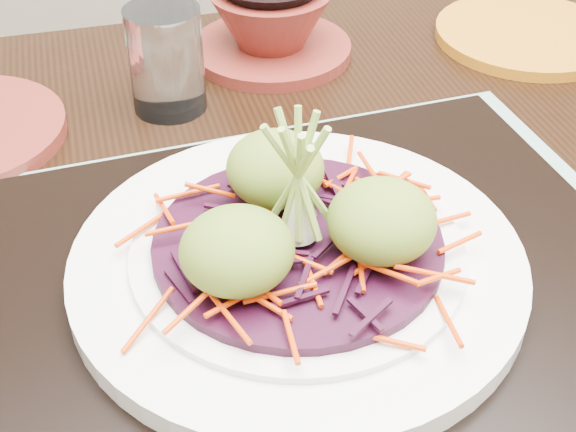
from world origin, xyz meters
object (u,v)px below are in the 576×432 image
object	(u,v)px
water_glass	(166,60)
yellow_plate	(527,34)
serving_tray	(297,284)
dining_table	(321,338)
terracotta_bowl_set	(271,27)
white_plate	(298,261)

from	to	relation	value
water_glass	yellow_plate	world-z (taller)	water_glass
serving_tray	dining_table	bearing A→B (deg)	53.02
serving_tray	terracotta_bowl_set	world-z (taller)	terracotta_bowl_set
serving_tray	terracotta_bowl_set	size ratio (longest dim) A/B	2.77
water_glass	yellow_plate	distance (m)	0.38
serving_tray	yellow_plate	bearing A→B (deg)	39.74
white_plate	terracotta_bowl_set	distance (m)	0.35
dining_table	yellow_plate	bearing A→B (deg)	40.65
terracotta_bowl_set	serving_tray	bearing A→B (deg)	-104.05
white_plate	water_glass	size ratio (longest dim) A/B	3.08
dining_table	terracotta_bowl_set	distance (m)	0.32
yellow_plate	serving_tray	bearing A→B (deg)	-139.80
dining_table	terracotta_bowl_set	world-z (taller)	terracotta_bowl_set
white_plate	water_glass	bearing A→B (deg)	96.48
dining_table	serving_tray	world-z (taller)	serving_tray
white_plate	water_glass	distance (m)	0.27
white_plate	water_glass	xyz separation A→B (m)	(-0.03, 0.27, 0.01)
dining_table	water_glass	size ratio (longest dim) A/B	13.35
white_plate	terracotta_bowl_set	size ratio (longest dim) A/B	1.80
serving_tray	white_plate	xyz separation A→B (m)	(0.00, 0.00, 0.02)
serving_tray	yellow_plate	size ratio (longest dim) A/B	2.36
serving_tray	water_glass	distance (m)	0.28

